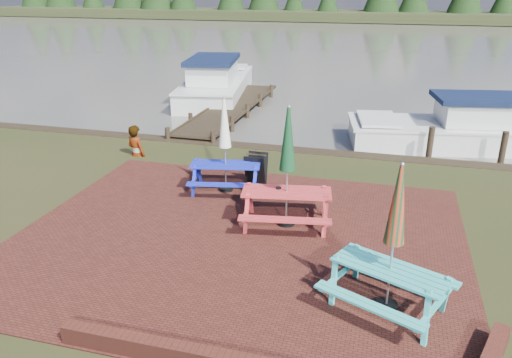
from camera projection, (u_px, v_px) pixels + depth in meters
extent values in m
plane|color=black|center=(222.00, 264.00, 9.26)|extent=(120.00, 120.00, 0.00)
cube|color=#3A1712|center=(238.00, 239.00, 10.15)|extent=(9.00, 7.50, 0.02)
cube|color=#44403A|center=(363.00, 43.00, 42.44)|extent=(120.00, 60.00, 0.02)
cube|color=black|center=(378.00, 16.00, 68.27)|extent=(120.00, 10.00, 1.20)
cube|color=teal|center=(390.00, 269.00, 7.72)|extent=(1.90, 1.35, 0.04)
cube|color=teal|center=(368.00, 305.00, 7.35)|extent=(1.71, 0.94, 0.04)
cube|color=teal|center=(406.00, 268.00, 8.31)|extent=(1.71, 0.94, 0.04)
cube|color=teal|center=(345.00, 273.00, 8.31)|extent=(0.70, 1.43, 0.73)
cube|color=teal|center=(436.00, 308.00, 7.40)|extent=(0.70, 1.43, 0.73)
cylinder|color=black|center=(386.00, 306.00, 7.97)|extent=(0.35, 0.35, 0.10)
cylinder|color=#B2B2B7|center=(394.00, 241.00, 7.54)|extent=(0.04, 0.04, 2.46)
cone|color=#B13019|center=(398.00, 205.00, 7.32)|extent=(0.31, 0.31, 1.23)
cube|color=#B92F33|center=(287.00, 192.00, 10.47)|extent=(1.96, 1.02, 0.04)
cube|color=#B92F33|center=(285.00, 220.00, 9.92)|extent=(1.88, 0.55, 0.04)
cube|color=#B92F33|center=(288.00, 192.00, 11.23)|extent=(1.88, 0.55, 0.04)
cube|color=#B92F33|center=(249.00, 207.00, 10.68)|extent=(0.35, 1.61, 0.77)
cube|color=#B92F33|center=(325.00, 210.00, 10.53)|extent=(0.35, 1.61, 0.77)
cylinder|color=black|center=(286.00, 223.00, 10.73)|extent=(0.37, 0.37, 0.10)
cylinder|color=#B2B2B7|center=(287.00, 168.00, 10.27)|extent=(0.04, 0.04, 2.59)
cone|color=#0F381C|center=(288.00, 140.00, 10.04)|extent=(0.33, 0.33, 1.30)
cube|color=#1623AC|center=(225.00, 165.00, 12.24)|extent=(1.80, 0.98, 0.04)
cube|color=#1623AC|center=(222.00, 185.00, 11.75)|extent=(1.71, 0.56, 0.04)
cube|color=#1623AC|center=(229.00, 166.00, 12.94)|extent=(1.71, 0.56, 0.04)
cube|color=#1623AC|center=(196.00, 177.00, 12.42)|extent=(0.36, 1.46, 0.70)
cube|color=#1623AC|center=(255.00, 179.00, 12.32)|extent=(0.36, 1.46, 0.70)
cylinder|color=black|center=(226.00, 189.00, 12.48)|extent=(0.34, 0.34, 0.09)
cylinder|color=#B2B2B7|center=(225.00, 146.00, 12.06)|extent=(0.03, 0.03, 2.36)
cone|color=white|center=(224.00, 123.00, 11.85)|extent=(0.30, 0.30, 1.18)
cube|color=black|center=(255.00, 172.00, 12.54)|extent=(0.53, 0.22, 0.84)
cube|color=black|center=(258.00, 168.00, 12.80)|extent=(0.53, 0.22, 0.84)
cube|color=black|center=(256.00, 155.00, 12.52)|extent=(0.52, 0.05, 0.03)
cube|color=black|center=(232.00, 107.00, 20.39)|extent=(1.60, 9.00, 0.06)
cube|color=black|center=(215.00, 104.00, 20.55)|extent=(0.08, 9.00, 0.08)
cube|color=black|center=(250.00, 107.00, 20.18)|extent=(0.08, 9.00, 0.08)
cylinder|color=black|center=(168.00, 142.00, 16.63)|extent=(0.16, 0.16, 1.00)
cylinder|color=black|center=(213.00, 146.00, 16.23)|extent=(0.16, 0.16, 1.00)
cube|color=beige|center=(217.00, 91.00, 23.29)|extent=(3.74, 7.66, 1.05)
cube|color=beige|center=(217.00, 79.00, 23.09)|extent=(3.81, 7.81, 0.08)
cube|color=beige|center=(213.00, 71.00, 22.09)|extent=(2.31, 3.35, 0.89)
cube|color=black|center=(213.00, 60.00, 21.90)|extent=(2.59, 3.81, 0.19)
cube|color=beige|center=(226.00, 66.00, 25.62)|extent=(2.33, 1.67, 0.10)
cube|color=beige|center=(456.00, 138.00, 16.37)|extent=(7.07, 3.49, 0.90)
cube|color=beige|center=(458.00, 124.00, 16.20)|extent=(7.21, 3.56, 0.07)
cube|color=beige|center=(486.00, 112.00, 15.97)|extent=(3.09, 2.16, 0.77)
cube|color=black|center=(488.00, 98.00, 15.81)|extent=(3.52, 2.41, 0.16)
cube|color=beige|center=(378.00, 119.00, 16.38)|extent=(1.55, 2.18, 0.09)
imported|color=gray|center=(134.00, 126.00, 14.71)|extent=(0.79, 0.66, 1.84)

